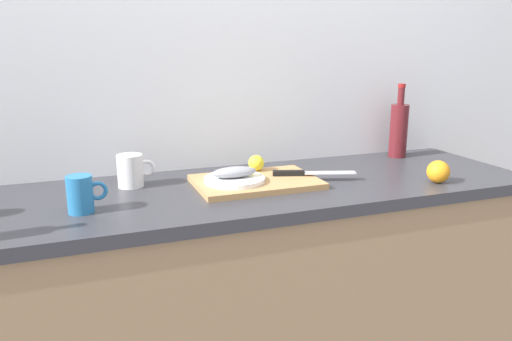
# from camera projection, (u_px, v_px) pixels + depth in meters

# --- Properties ---
(back_wall) EXTENTS (3.20, 0.05, 2.50)m
(back_wall) POSITION_uv_depth(u_px,v_px,m) (222.00, 75.00, 1.88)
(back_wall) COLOR white
(back_wall) RESTS_ON ground_plane
(kitchen_counter) EXTENTS (2.00, 0.60, 0.90)m
(kitchen_counter) POSITION_uv_depth(u_px,v_px,m) (251.00, 305.00, 1.79)
(kitchen_counter) COLOR #9E7A56
(kitchen_counter) RESTS_ON ground_plane
(cutting_board) EXTENTS (0.41, 0.28, 0.02)m
(cutting_board) POSITION_uv_depth(u_px,v_px,m) (256.00, 182.00, 1.69)
(cutting_board) COLOR tan
(cutting_board) RESTS_ON kitchen_counter
(white_plate) EXTENTS (0.20, 0.20, 0.01)m
(white_plate) POSITION_uv_depth(u_px,v_px,m) (234.00, 179.00, 1.65)
(white_plate) COLOR white
(white_plate) RESTS_ON cutting_board
(fish_fillet) EXTENTS (0.15, 0.07, 0.04)m
(fish_fillet) POSITION_uv_depth(u_px,v_px,m) (234.00, 172.00, 1.65)
(fish_fillet) COLOR gray
(fish_fillet) RESTS_ON white_plate
(chef_knife) EXTENTS (0.28, 0.12, 0.02)m
(chef_knife) POSITION_uv_depth(u_px,v_px,m) (304.00, 173.00, 1.73)
(chef_knife) COLOR silver
(chef_knife) RESTS_ON cutting_board
(lemon_0) EXTENTS (0.06, 0.06, 0.06)m
(lemon_0) POSITION_uv_depth(u_px,v_px,m) (256.00, 163.00, 1.79)
(lemon_0) COLOR yellow
(lemon_0) RESTS_ON cutting_board
(wine_bottle) EXTENTS (0.07, 0.07, 0.31)m
(wine_bottle) POSITION_uv_depth(u_px,v_px,m) (399.00, 129.00, 2.08)
(wine_bottle) COLOR #59191E
(wine_bottle) RESTS_ON kitchen_counter
(coffee_mug_0) EXTENTS (0.13, 0.09, 0.11)m
(coffee_mug_0) POSITION_uv_depth(u_px,v_px,m) (131.00, 171.00, 1.65)
(coffee_mug_0) COLOR white
(coffee_mug_0) RESTS_ON kitchen_counter
(coffee_mug_1) EXTENTS (0.11, 0.07, 0.11)m
(coffee_mug_1) POSITION_uv_depth(u_px,v_px,m) (81.00, 194.00, 1.40)
(coffee_mug_1) COLOR #2672B2
(coffee_mug_1) RESTS_ON kitchen_counter
(orange_1) EXTENTS (0.08, 0.08, 0.08)m
(orange_1) POSITION_uv_depth(u_px,v_px,m) (438.00, 172.00, 1.71)
(orange_1) COLOR orange
(orange_1) RESTS_ON kitchen_counter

